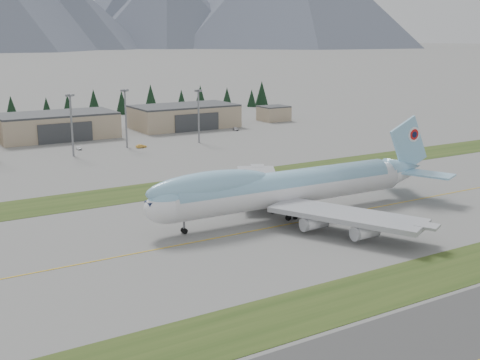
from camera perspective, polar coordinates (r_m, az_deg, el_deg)
ground at (r=139.79m, az=5.11°, el=-4.10°), size 7000.00×7000.00×0.00m
grass_strip_near at (r=113.26m, az=16.63°, el=-8.91°), size 400.00×14.00×0.08m
grass_strip_far at (r=176.70m, az=-3.51°, el=-0.35°), size 400.00×18.00×0.08m
taxiway_line_main at (r=139.79m, az=5.11°, el=-4.10°), size 400.00×0.40×0.02m
boeing_747_freighter at (r=143.49m, az=4.51°, el=-0.66°), size 81.99×71.24×21.73m
hangar_center at (r=267.60m, az=-16.97°, el=4.96°), size 48.00×26.60×10.80m
hangar_right at (r=287.95m, az=-5.29°, el=6.04°), size 48.00×26.60×10.80m
control_shed at (r=311.41m, az=3.22°, el=6.33°), size 14.00×12.00×7.60m
floodlight_masts at (r=230.13m, az=-13.09°, el=6.51°), size 80.22×9.61×23.45m
service_vehicle_a at (r=238.41m, az=-15.01°, el=2.80°), size 1.88×4.12×1.37m
service_vehicle_b at (r=237.19m, az=-9.35°, el=3.03°), size 4.27×1.79×1.37m
service_vehicle_c at (r=278.42m, az=-0.41°, el=4.73°), size 3.16×5.02×1.35m
conifer_belt at (r=330.82m, az=-16.60°, el=6.74°), size 266.60×14.78×16.30m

